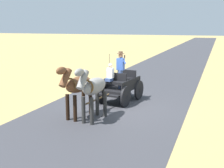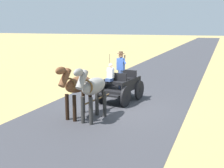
{
  "view_description": "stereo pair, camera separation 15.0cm",
  "coord_description": "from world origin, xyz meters",
  "views": [
    {
      "loc": [
        -4.29,
        11.86,
        3.68
      ],
      "look_at": [
        0.12,
        0.43,
        1.1
      ],
      "focal_mm": 44.54,
      "sensor_mm": 36.0,
      "label": 1
    },
    {
      "loc": [
        -4.43,
        11.81,
        3.68
      ],
      "look_at": [
        0.12,
        0.43,
        1.1
      ],
      "focal_mm": 44.54,
      "sensor_mm": 36.0,
      "label": 2
    }
  ],
  "objects": [
    {
      "name": "horse_near_side",
      "position": [
        0.17,
        2.36,
        1.32
      ],
      "size": [
        0.68,
        2.14,
        2.21
      ],
      "color": "gray",
      "rests_on": "ground"
    },
    {
      "name": "road_surface",
      "position": [
        0.0,
        0.0,
        0.0
      ],
      "size": [
        6.39,
        160.0,
        0.01
      ],
      "primitive_type": "cube",
      "color": "#38383D",
      "rests_on": "ground"
    },
    {
      "name": "horse_off_side",
      "position": [
        0.9,
        2.27,
        1.32
      ],
      "size": [
        0.77,
        2.15,
        2.21
      ],
      "color": "brown",
      "rests_on": "ground"
    },
    {
      "name": "horse_drawn_carriage",
      "position": [
        0.13,
        -0.69,
        0.82
      ],
      "size": [
        1.72,
        4.51,
        2.5
      ],
      "color": "black",
      "rests_on": "ground"
    },
    {
      "name": "ground_plane",
      "position": [
        0.0,
        0.0,
        0.0
      ],
      "size": [
        200.0,
        200.0,
        0.0
      ],
      "primitive_type": "plane",
      "color": "tan"
    }
  ]
}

